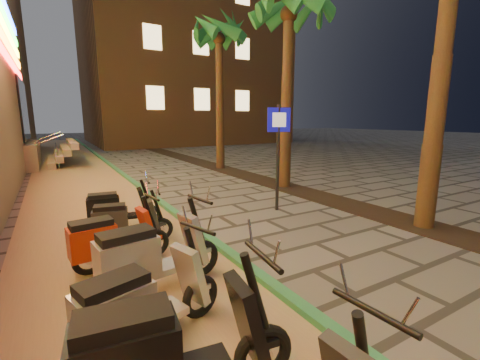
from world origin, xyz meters
TOP-DOWN VIEW (x-y plane):
  - ground at (0.00, 0.00)m, footprint 120.00×120.00m
  - parking_strip at (-2.60, 10.00)m, footprint 3.40×60.00m
  - green_curb at (-0.90, 10.00)m, footprint 0.18×60.00m
  - planting_strip at (3.60, 5.00)m, footprint 1.20×40.00m
  - apartment_block at (9.00, 32.00)m, footprint 18.00×16.06m
  - palm_c at (3.60, 7.00)m, footprint 2.97×3.02m
  - palm_d at (3.60, 12.00)m, footprint 2.97×3.02m
  - pedestrian_sign at (1.58, 4.75)m, footprint 0.59×0.21m
  - scooter_5 at (-2.81, 0.38)m, footprint 1.85×0.74m
  - scooter_6 at (-2.81, 1.23)m, footprint 1.67×0.88m
  - scooter_7 at (-2.44, 2.29)m, footprint 1.81×0.74m
  - scooter_8 at (-2.78, 3.36)m, footprint 1.60×0.63m
  - scooter_9 at (-2.38, 4.35)m, footprint 1.47×0.68m
  - scooter_10 at (-2.36, 5.30)m, footprint 1.53×0.60m

SIDE VIEW (x-z plane):
  - ground at x=0.00m, z-range 0.00..0.00m
  - parking_strip at x=-2.60m, z-range 0.00..0.01m
  - planting_strip at x=3.60m, z-range 0.00..0.02m
  - green_curb at x=-0.90m, z-range 0.00..0.10m
  - scooter_9 at x=-2.38m, z-range -0.07..0.97m
  - scooter_10 at x=-2.36m, z-range -0.07..1.00m
  - scooter_8 at x=-2.78m, z-range -0.07..1.05m
  - scooter_6 at x=-2.81m, z-range -0.08..1.11m
  - scooter_7 at x=-2.44m, z-range -0.08..1.19m
  - scooter_5 at x=-2.81m, z-range -0.08..1.21m
  - pedestrian_sign at x=1.58m, z-range 0.40..3.14m
  - palm_c at x=3.60m, z-range 2.27..9.18m
  - palm_d at x=3.60m, z-range 2.36..9.53m
  - apartment_block at x=9.00m, z-range 0.00..25.00m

